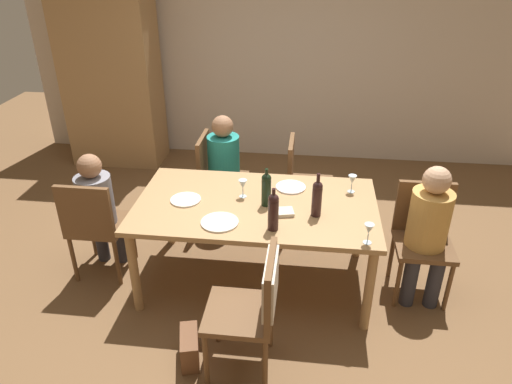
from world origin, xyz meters
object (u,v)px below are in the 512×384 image
Objects in this scene: wine_glass_near_right at (243,185)px; dinner_plate_host at (186,200)px; dinner_plate_guest_left at (220,222)px; dining_table at (256,212)px; dinner_plate_guest_right at (291,187)px; person_man_bearded at (226,163)px; wine_bottle_tall_green at (317,197)px; chair_near at (258,298)px; person_man_guest at (429,226)px; chair_left_end at (94,222)px; wine_bottle_short_olive at (266,189)px; armoire_cabinet at (111,76)px; chair_right_end at (423,232)px; chair_far_left at (216,174)px; wine_bottle_dark_red at (273,211)px; person_woman_host at (98,204)px; wine_glass_centre at (369,230)px; wine_glass_near_left at (352,180)px; chair_far_right at (302,178)px; handbag at (190,347)px.

wine_glass_near_right reaches higher than dinner_plate_host.
dining_table is at bearing 54.41° from dinner_plate_guest_left.
dinner_plate_guest_left is at bearing -128.49° from dinner_plate_guest_right.
dinner_plate_guest_left is at bearing 7.84° from person_man_bearded.
wine_bottle_tall_green reaches higher than dinner_plate_host.
chair_near is 0.71m from dinner_plate_guest_left.
person_man_guest is (1.72, -0.94, 0.00)m from person_man_bearded.
wine_bottle_short_olive is at bearing 2.95° from chair_left_end.
armoire_cabinet is 1.92× the size of person_man_bearded.
chair_near is at bearing -29.76° from chair_left_end.
person_man_bearded is at bearing -28.64° from person_man_guest.
chair_right_end is 1.30m from wine_bottle_short_olive.
dinner_plate_host is at bearing 4.83° from chair_left_end.
wine_bottle_dark_red is (0.68, -1.27, 0.37)m from chair_far_left.
person_woman_host is 7.38× the size of wine_glass_centre.
person_man_guest is 3.30× the size of wine_bottle_tall_green.
wine_glass_near_left is at bearing 13.03° from dinner_plate_host.
wine_bottle_short_olive is (2.12, -2.30, -0.20)m from armoire_cabinet.
armoire_cabinet is 14.63× the size of wine_glass_centre.
chair_far_right is 1.84m from chair_near.
dinner_plate_guest_left is (-1.55, -0.41, 0.23)m from chair_right_end.
chair_far_right is 0.67m from dinner_plate_guest_right.
chair_left_end is 1.00× the size of chair_near.
chair_left_end is (0.72, -2.37, -0.56)m from armoire_cabinet.
wine_glass_near_left and wine_glass_near_right have the same top height.
chair_far_right is at bearing 31.10° from chair_left_end.
armoire_cabinet is 3.96m from wine_glass_centre.
dining_table is 12.66× the size of wine_glass_near_left.
wine_glass_centre is at bearing 41.77° from person_man_bearded.
chair_far_right is at bearing 69.76° from dining_table.
person_man_bearded is at bearing 117.32° from wine_bottle_short_olive.
person_man_bearded is 1.96m from person_man_guest.
dinner_plate_guest_left is at bearing 175.13° from wine_bottle_dark_red.
person_woman_host reaches higher than dinner_plate_guest_left.
dinner_plate_host reaches higher than dining_table.
dining_table is at bearing 114.94° from wine_bottle_dark_red.
chair_right_end is 2.82× the size of wine_bottle_dark_red.
person_man_guest reaches higher than wine_bottle_dark_red.
chair_far_right is 1.11m from wine_bottle_tall_green.
chair_right_end is 0.81m from wine_glass_centre.
dining_table reaches higher than handbag.
person_man_guest is 0.69m from wine_glass_centre.
wine_bottle_tall_green reaches higher than chair_left_end.
person_man_bearded reaches higher than handbag.
chair_far_left reaches higher than wine_glass_centre.
chair_far_left is 2.82× the size of wine_bottle_dark_red.
dinner_plate_guest_left is at bearing -148.50° from wine_glass_near_left.
dinner_plate_guest_left is (0.28, -1.23, 0.23)m from chair_far_left.
armoire_cabinet is at bearing 129.93° from wine_bottle_dark_red.
chair_left_end is 1.56m from wine_bottle_dark_red.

